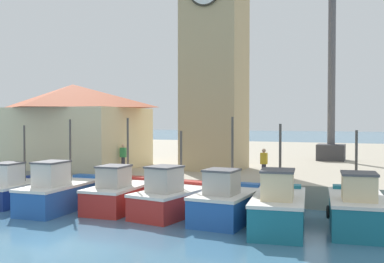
{
  "coord_description": "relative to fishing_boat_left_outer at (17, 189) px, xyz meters",
  "views": [
    {
      "loc": [
        9.57,
        -12.26,
        4.18
      ],
      "look_at": [
        0.35,
        10.94,
        3.5
      ],
      "focal_mm": 42.0,
      "sensor_mm": 36.0,
      "label": 1
    }
  ],
  "objects": [
    {
      "name": "port_crane_near",
      "position": [
        13.57,
        17.98,
        7.35
      ],
      "size": [
        2.14,
        10.45,
        17.94
      ],
      "color": "#353539",
      "rests_on": "quay_wharf"
    },
    {
      "name": "fishing_boat_right_outer",
      "position": [
        15.9,
        0.43,
        0.1
      ],
      "size": [
        2.43,
        4.57,
        3.76
      ],
      "color": "#196B7F",
      "rests_on": "ground"
    },
    {
      "name": "fishing_boat_mid_right",
      "position": [
        10.9,
        0.16,
        0.07
      ],
      "size": [
        2.26,
        4.26,
        4.28
      ],
      "color": "#2356A8",
      "rests_on": "ground"
    },
    {
      "name": "quay_wharf",
      "position": [
        6.75,
        23.76,
        -0.15
      ],
      "size": [
        120.0,
        40.0,
        1.1
      ],
      "primitive_type": "cube",
      "color": "#A89E89",
      "rests_on": "ground"
    },
    {
      "name": "fishing_boat_left_outer",
      "position": [
        0.0,
        0.0,
        0.0
      ],
      "size": [
        2.07,
        4.26,
        3.87
      ],
      "color": "navy",
      "rests_on": "ground"
    },
    {
      "name": "dock_worker_near_tower",
      "position": [
        2.79,
        5.58,
        1.25
      ],
      "size": [
        0.34,
        0.22,
        1.62
      ],
      "color": "#33333D",
      "rests_on": "quay_wharf"
    },
    {
      "name": "ground_plane",
      "position": [
        6.75,
        -5.18,
        -0.7
      ],
      "size": [
        300.0,
        300.0,
        0.0
      ],
      "primitive_type": "plane",
      "color": "teal"
    },
    {
      "name": "dock_worker_along_quay",
      "position": [
        11.41,
        4.63,
        1.25
      ],
      "size": [
        0.34,
        0.22,
        1.62
      ],
      "color": "#33333D",
      "rests_on": "quay_wharf"
    },
    {
      "name": "clock_tower",
      "position": [
        7.44,
        8.69,
        8.39
      ],
      "size": [
        3.95,
        3.95,
        16.84
      ],
      "color": "tan",
      "rests_on": "quay_wharf"
    },
    {
      "name": "fishing_boat_center",
      "position": [
        8.35,
        0.4,
        0.04
      ],
      "size": [
        2.71,
        4.66,
        3.66
      ],
      "color": "#AD2823",
      "rests_on": "ground"
    },
    {
      "name": "fishing_boat_mid_left",
      "position": [
        5.62,
        0.62,
        0.04
      ],
      "size": [
        2.1,
        4.55,
        4.24
      ],
      "color": "#AD2823",
      "rests_on": "ground"
    },
    {
      "name": "fishing_boat_right_inner",
      "position": [
        13.12,
        -0.45,
        0.12
      ],
      "size": [
        2.47,
        4.88,
        4.0
      ],
      "color": "#196B7F",
      "rests_on": "ground"
    },
    {
      "name": "warehouse_left",
      "position": [
        -1.74,
        6.91,
        3.14
      ],
      "size": [
        8.87,
        6.74,
        5.36
      ],
      "color": "beige",
      "rests_on": "quay_wharf"
    },
    {
      "name": "fishing_boat_left_inner",
      "position": [
        3.07,
        -0.45,
        0.09
      ],
      "size": [
        2.05,
        4.99,
        4.18
      ],
      "color": "#2356A8",
      "rests_on": "ground"
    }
  ]
}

